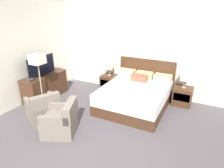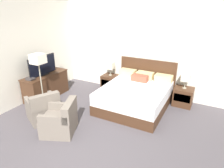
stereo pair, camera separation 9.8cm
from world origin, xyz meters
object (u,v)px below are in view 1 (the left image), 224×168
(book_blue_cover, at_px, (29,79))
(armchair_by_window, at_px, (43,110))
(nightstand_left, at_px, (110,83))
(table_lamp_right, at_px, (185,77))
(table_lamp_left, at_px, (110,66))
(book_red_cover, at_px, (29,80))
(nightstand_right, at_px, (182,96))
(bed, at_px, (135,95))
(armchair_companion, at_px, (61,121))
(dresser, at_px, (45,86))
(floor_lamp, at_px, (38,64))
(tv, at_px, (42,66))

(book_blue_cover, bearing_deg, armchair_by_window, -27.85)
(nightstand_left, distance_m, table_lamp_right, 2.40)
(table_lamp_left, distance_m, book_red_cover, 2.43)
(armchair_by_window, bearing_deg, nightstand_right, 39.61)
(bed, height_order, armchair_by_window, bed)
(armchair_companion, bearing_deg, nightstand_left, 93.43)
(dresser, bearing_deg, bed, 15.22)
(bed, distance_m, table_lamp_right, 1.44)
(dresser, relative_size, armchair_by_window, 1.56)
(bed, distance_m, dresser, 2.73)
(bed, height_order, nightstand_right, bed)
(table_lamp_right, distance_m, book_blue_cover, 4.25)
(nightstand_right, bearing_deg, armchair_by_window, -140.39)
(table_lamp_right, height_order, floor_lamp, floor_lamp)
(dresser, height_order, armchair_companion, armchair_companion)
(table_lamp_right, xyz_separation_m, floor_lamp, (-3.38, -1.94, 0.42))
(armchair_by_window, relative_size, armchair_companion, 1.02)
(armchair_companion, bearing_deg, table_lamp_left, 93.43)
(nightstand_right, bearing_deg, bed, -149.77)
(armchair_by_window, xyz_separation_m, floor_lamp, (-0.48, 0.47, 0.98))
(table_lamp_right, height_order, book_red_cover, table_lamp_right)
(book_red_cover, distance_m, armchair_companion, 1.83)
(tv, distance_m, floor_lamp, 0.69)
(tv, height_order, floor_lamp, floor_lamp)
(bed, xyz_separation_m, book_red_cover, (-2.63, -1.26, 0.43))
(nightstand_right, relative_size, table_lamp_right, 1.15)
(bed, height_order, floor_lamp, floor_lamp)
(dresser, xyz_separation_m, book_red_cover, (0.00, -0.54, 0.37))
(table_lamp_right, xyz_separation_m, book_blue_cover, (-3.79, -1.94, -0.06))
(nightstand_right, height_order, book_blue_cover, book_blue_cover)
(floor_lamp, bearing_deg, tv, 129.73)
(table_lamp_left, relative_size, armchair_companion, 0.50)
(book_red_cover, bearing_deg, dresser, 90.01)
(nightstand_left, relative_size, floor_lamp, 0.34)
(bed, relative_size, armchair_companion, 2.20)
(table_lamp_right, bearing_deg, floor_lamp, -150.21)
(floor_lamp, bearing_deg, table_lamp_left, 61.38)
(nightstand_right, bearing_deg, book_red_cover, -153.01)
(armchair_companion, bearing_deg, tv, 144.07)
(dresser, relative_size, book_red_cover, 7.31)
(book_blue_cover, height_order, armchair_by_window, book_blue_cover)
(nightstand_right, xyz_separation_m, book_blue_cover, (-3.79, -1.93, 0.53))
(nightstand_right, height_order, table_lamp_right, table_lamp_right)
(table_lamp_left, bearing_deg, table_lamp_right, 0.00)
(nightstand_right, xyz_separation_m, table_lamp_right, (0.00, 0.00, 0.58))
(nightstand_right, bearing_deg, tv, -159.25)
(tv, relative_size, book_blue_cover, 4.19)
(bed, distance_m, armchair_by_window, 2.45)
(bed, relative_size, book_blue_cover, 8.46)
(table_lamp_right, xyz_separation_m, book_red_cover, (-3.80, -1.94, -0.09))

